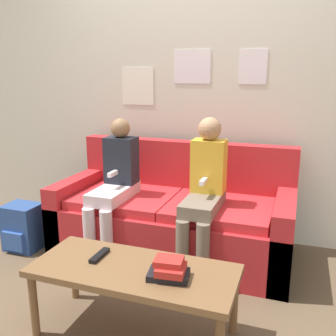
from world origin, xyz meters
TOP-DOWN VIEW (x-y plane):
  - ground_plane at (0.00, 0.00)m, footprint 10.00×10.00m
  - wall_back at (-0.00, 1.03)m, footprint 8.00×0.07m
  - couch at (0.00, 0.53)m, footprint 1.83×0.82m
  - coffee_table at (0.12, -0.50)m, footprint 1.10×0.46m
  - person_left at (-0.42, 0.33)m, footprint 0.24×0.56m
  - person_right at (0.29, 0.34)m, footprint 0.24×0.56m
  - tv_remote at (-0.10, -0.46)m, footprint 0.04×0.17m
  - book_stack at (0.34, -0.54)m, footprint 0.22×0.17m
  - backpack at (-1.17, 0.15)m, footprint 0.28×0.26m

SIDE VIEW (x-z plane):
  - ground_plane at x=0.00m, z-range 0.00..0.00m
  - backpack at x=-1.17m, z-range 0.00..0.37m
  - couch at x=0.00m, z-range -0.14..0.71m
  - coffee_table at x=0.12m, z-range 0.16..0.56m
  - tv_remote at x=-0.10m, z-range 0.40..0.42m
  - book_stack at x=0.34m, z-range 0.39..0.50m
  - person_left at x=-0.42m, z-range 0.05..1.12m
  - person_right at x=0.29m, z-range 0.06..1.16m
  - wall_back at x=0.00m, z-range 0.00..2.60m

